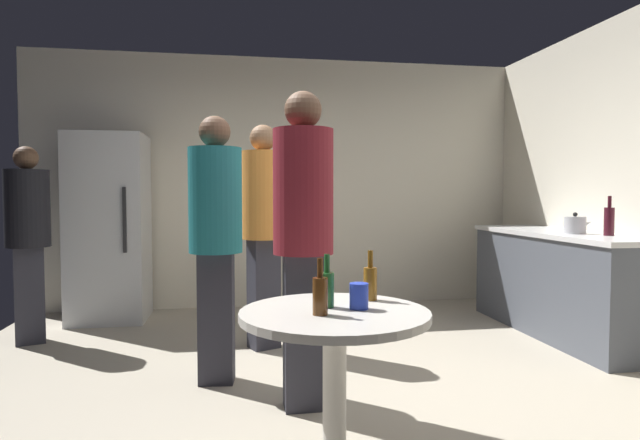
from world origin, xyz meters
TOP-DOWN VIEW (x-y plane):
  - ground_plane at (0.00, 0.00)m, footprint 5.20×5.20m
  - wall_back at (0.00, 2.63)m, footprint 5.32×0.06m
  - refrigerator at (-1.72, 2.20)m, footprint 0.70×0.68m
  - kitchen_counter at (2.28, 0.99)m, footprint 0.64×2.02m
  - kettle at (2.23, 0.74)m, footprint 0.24×0.17m
  - wine_bottle_on_counter at (2.35, 0.51)m, footprint 0.08×0.08m
  - foreground_table at (-0.12, -1.02)m, footprint 0.80×0.80m
  - beer_bottle_amber at (0.08, -0.83)m, footprint 0.06×0.06m
  - beer_bottle_brown at (-0.19, -1.09)m, footprint 0.06×0.06m
  - beer_bottle_green at (-0.14, -0.95)m, footprint 0.06×0.06m
  - plastic_cup_blue at (-0.01, -1.01)m, footprint 0.08×0.08m
  - person_in_maroon_shirt at (-0.15, -0.22)m, footprint 0.34×0.34m
  - person_in_teal_shirt at (-0.65, 0.28)m, footprint 0.38×0.38m
  - person_in_orange_shirt at (-0.30, 1.00)m, footprint 0.45×0.45m
  - person_in_black_shirt at (-2.19, 1.45)m, footprint 0.44×0.44m

SIDE VIEW (x-z plane):
  - ground_plane at x=0.00m, z-range -0.10..0.00m
  - kitchen_counter at x=2.28m, z-range 0.00..0.90m
  - foreground_table at x=-0.12m, z-range 0.26..1.00m
  - plastic_cup_blue at x=-0.01m, z-range 0.73..0.85m
  - beer_bottle_amber at x=0.08m, z-range 0.70..0.93m
  - beer_bottle_brown at x=-0.19m, z-range 0.70..0.93m
  - beer_bottle_green at x=-0.14m, z-range 0.70..0.93m
  - refrigerator at x=-1.72m, z-range 0.00..1.80m
  - person_in_black_shirt at x=-2.19m, z-range 0.13..1.75m
  - kettle at x=2.23m, z-range 0.88..1.06m
  - person_in_teal_shirt at x=-0.65m, z-range 0.15..1.87m
  - wine_bottle_on_counter at x=2.35m, z-range 0.86..1.17m
  - person_in_orange_shirt at x=-0.30m, z-range 0.15..1.92m
  - person_in_maroon_shirt at x=-0.15m, z-range 0.16..1.96m
  - wall_back at x=0.00m, z-range 0.00..2.70m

